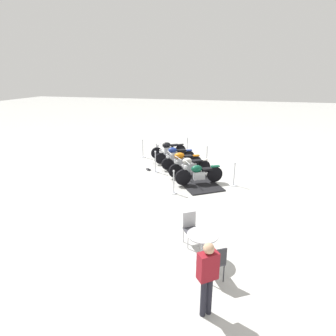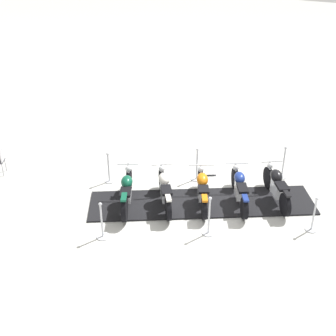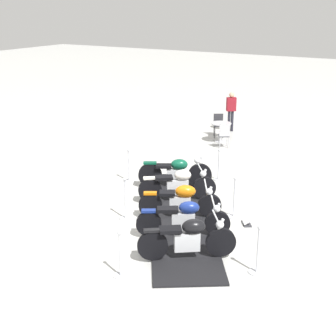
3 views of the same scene
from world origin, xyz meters
The scene contains 14 objects.
ground_plane centered at (0.00, 0.00, 0.00)m, with size 80.00×80.00×0.00m, color silver.
display_platform centered at (0.00, 0.00, 0.02)m, with size 6.55×1.54×0.05m, color black.
motorcycle_black centered at (-1.21, 1.80, 0.54)m, with size 1.81×1.37×0.98m.
motorcycle_navy centered at (-0.62, 0.90, 0.50)m, with size 2.00×1.31×0.90m.
motorcycle_copper centered at (-0.04, -0.02, 0.50)m, with size 1.94×1.26×0.91m.
motorcycle_cream centered at (0.56, -0.93, 0.52)m, with size 1.83×1.43×0.98m.
motorcycle_forest centered at (1.16, -1.84, 0.52)m, with size 2.00×1.20×1.04m.
stanchion_left_mid centered at (1.19, 0.77, 0.37)m, with size 0.33×0.33×1.15m.
stanchion_left_rear centered at (2.70, -1.57, 0.32)m, with size 0.36×0.36×1.08m.
stanchion_right_front centered at (-2.70, 1.57, 0.33)m, with size 0.35×0.35×1.09m.
stanchion_left_front centered at (-0.32, 3.11, 0.34)m, with size 0.32×0.32×1.03m.
stanchion_right_rear centered at (0.32, -3.11, 0.37)m, with size 0.29×0.29×1.04m.
stanchion_right_mid centered at (-1.19, -0.77, 0.33)m, with size 0.36×0.36×1.12m.
info_placard centered at (-1.67, -0.51, 0.05)m, with size 0.37×0.43×0.19m.
Camera 2 is at (9.92, 4.52, 7.25)m, focal length 47.36 mm.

